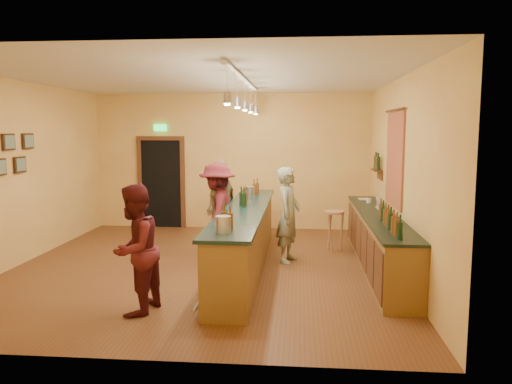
# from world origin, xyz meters

# --- Properties ---
(floor) EXTENTS (7.00, 7.00, 0.00)m
(floor) POSITION_xyz_m (0.00, 0.00, 0.00)
(floor) COLOR brown
(floor) RESTS_ON ground
(ceiling) EXTENTS (6.50, 7.00, 0.02)m
(ceiling) POSITION_xyz_m (0.00, 0.00, 3.20)
(ceiling) COLOR silver
(ceiling) RESTS_ON wall_back
(wall_back) EXTENTS (6.50, 0.02, 3.20)m
(wall_back) POSITION_xyz_m (0.00, 3.50, 1.60)
(wall_back) COLOR tan
(wall_back) RESTS_ON floor
(wall_front) EXTENTS (6.50, 0.02, 3.20)m
(wall_front) POSITION_xyz_m (0.00, -3.50, 1.60)
(wall_front) COLOR tan
(wall_front) RESTS_ON floor
(wall_left) EXTENTS (0.02, 7.00, 3.20)m
(wall_left) POSITION_xyz_m (-3.25, 0.00, 1.60)
(wall_left) COLOR tan
(wall_left) RESTS_ON floor
(wall_right) EXTENTS (0.02, 7.00, 3.20)m
(wall_right) POSITION_xyz_m (3.25, 0.00, 1.60)
(wall_right) COLOR tan
(wall_right) RESTS_ON floor
(doorway) EXTENTS (1.15, 0.09, 2.48)m
(doorway) POSITION_xyz_m (-1.70, 3.47, 1.13)
(doorway) COLOR black
(doorway) RESTS_ON wall_back
(tapestry) EXTENTS (0.03, 1.40, 1.60)m
(tapestry) POSITION_xyz_m (3.23, 0.40, 1.85)
(tapestry) COLOR maroon
(tapestry) RESTS_ON wall_right
(bottle_shelf) EXTENTS (0.17, 0.55, 0.54)m
(bottle_shelf) POSITION_xyz_m (3.17, 1.90, 1.67)
(bottle_shelf) COLOR #482915
(bottle_shelf) RESTS_ON wall_right
(back_counter) EXTENTS (0.60, 4.55, 1.27)m
(back_counter) POSITION_xyz_m (2.97, 0.18, 0.49)
(back_counter) COLOR brown
(back_counter) RESTS_ON floor
(tasting_bar) EXTENTS (0.73, 5.10, 1.38)m
(tasting_bar) POSITION_xyz_m (0.71, -0.00, 0.61)
(tasting_bar) COLOR brown
(tasting_bar) RESTS_ON floor
(pendant_track) EXTENTS (0.11, 4.60, 0.50)m
(pendant_track) POSITION_xyz_m (0.71, -0.00, 2.98)
(pendant_track) COLOR silver
(pendant_track) RESTS_ON ceiling
(bartender) EXTENTS (0.55, 0.70, 1.70)m
(bartender) POSITION_xyz_m (1.43, 0.52, 0.85)
(bartender) COLOR gray
(bartender) RESTS_ON floor
(customer_a) EXTENTS (0.78, 0.92, 1.67)m
(customer_a) POSITION_xyz_m (-0.46, -2.20, 0.84)
(customer_a) COLOR #59191E
(customer_a) RESTS_ON floor
(customer_b) EXTENTS (0.72, 1.14, 1.81)m
(customer_b) POSITION_xyz_m (0.16, 0.92, 0.90)
(customer_b) COLOR #997A51
(customer_b) RESTS_ON floor
(customer_c) EXTENTS (0.68, 1.15, 1.77)m
(customer_c) POSITION_xyz_m (0.14, 0.59, 0.88)
(customer_c) COLOR #59191E
(customer_c) RESTS_ON floor
(bar_stool) EXTENTS (0.39, 0.39, 0.80)m
(bar_stool) POSITION_xyz_m (2.30, 1.32, 0.66)
(bar_stool) COLOR #9E7747
(bar_stool) RESTS_ON floor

